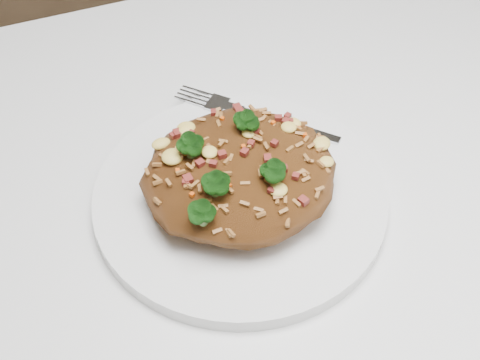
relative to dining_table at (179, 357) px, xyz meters
name	(u,v)px	position (x,y,z in m)	size (l,w,h in m)	color
dining_table	(179,357)	(0.00, 0.00, 0.00)	(1.20, 0.80, 0.75)	white
plate	(240,197)	(0.08, 0.07, 0.10)	(0.25, 0.25, 0.01)	white
fried_rice	(239,168)	(0.08, 0.07, 0.14)	(0.16, 0.14, 0.07)	brown
fork	(264,118)	(0.14, 0.14, 0.11)	(0.12, 0.13, 0.00)	silver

